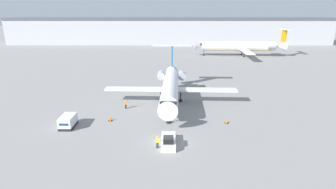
# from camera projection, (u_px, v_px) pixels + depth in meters

# --- Properties ---
(ground_plane) EXTENTS (600.00, 600.00, 0.00)m
(ground_plane) POSITION_uv_depth(u_px,v_px,m) (167.00, 145.00, 37.31)
(ground_plane) COLOR gray
(terminal_building) EXTENTS (180.00, 16.80, 14.54)m
(terminal_building) POSITION_uv_depth(u_px,v_px,m) (169.00, 31.00, 149.31)
(terminal_building) COLOR #B2B2B7
(terminal_building) RESTS_ON ground
(airplane_main) EXTENTS (27.07, 27.28, 10.36)m
(airplane_main) POSITION_uv_depth(u_px,v_px,m) (171.00, 86.00, 53.37)
(airplane_main) COLOR silver
(airplane_main) RESTS_ON ground
(pushback_tug) EXTENTS (2.03, 4.57, 1.68)m
(pushback_tug) POSITION_uv_depth(u_px,v_px,m) (168.00, 141.00, 37.07)
(pushback_tug) COLOR silver
(pushback_tug) RESTS_ON ground
(luggage_cart) EXTENTS (2.07, 3.54, 1.97)m
(luggage_cart) POSITION_uv_depth(u_px,v_px,m) (68.00, 121.00, 42.74)
(luggage_cart) COLOR #232326
(luggage_cart) RESTS_ON ground
(worker_near_tug) EXTENTS (0.40, 0.25, 1.79)m
(worker_near_tug) POSITION_uv_depth(u_px,v_px,m) (157.00, 142.00, 36.19)
(worker_near_tug) COLOR #232838
(worker_near_tug) RESTS_ON ground
(worker_by_wing) EXTENTS (0.40, 0.24, 1.70)m
(worker_by_wing) POSITION_uv_depth(u_px,v_px,m) (126.00, 104.00, 50.88)
(worker_by_wing) COLOR #232838
(worker_by_wing) RESTS_ON ground
(traffic_cone_left) EXTENTS (0.68, 0.68, 0.83)m
(traffic_cone_left) POSITION_uv_depth(u_px,v_px,m) (110.00, 119.00, 45.36)
(traffic_cone_left) COLOR black
(traffic_cone_left) RESTS_ON ground
(traffic_cone_right) EXTENTS (0.63, 0.63, 0.67)m
(traffic_cone_right) POSITION_uv_depth(u_px,v_px,m) (227.00, 121.00, 44.40)
(traffic_cone_right) COLOR black
(traffic_cone_right) RESTS_ON ground
(airplane_parked_far_left) EXTENTS (37.60, 32.96, 11.10)m
(airplane_parked_far_left) POSITION_uv_depth(u_px,v_px,m) (240.00, 46.00, 108.76)
(airplane_parked_far_left) COLOR white
(airplane_parked_far_left) RESTS_ON ground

